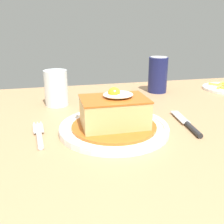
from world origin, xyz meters
The scene contains 7 objects.
dining_table centered at (0.00, 0.00, 0.65)m, with size 1.20×0.83×0.78m.
main_plate centered at (-0.03, -0.06, 0.78)m, with size 0.25×0.25×0.02m.
sandwich_meal centered at (-0.03, -0.06, 0.82)m, with size 0.19×0.19×0.09m.
fork centered at (-0.20, -0.06, 0.78)m, with size 0.03×0.14×0.01m.
knife centered at (0.15, -0.08, 0.78)m, with size 0.03×0.17×0.01m.
soda_can centered at (0.20, 0.25, 0.84)m, with size 0.07×0.07×0.12m.
drinking_glass centered at (-0.15, 0.17, 0.82)m, with size 0.07×0.07×0.10m.
Camera 1 is at (-0.16, -0.59, 1.01)m, focal length 41.70 mm.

